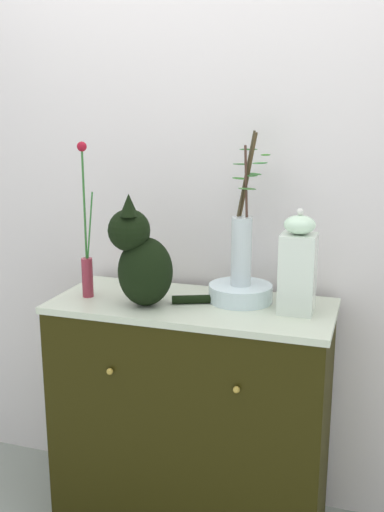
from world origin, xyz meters
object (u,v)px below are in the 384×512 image
sideboard (192,417)px  jar_lidded_porcelain (298,266)px  bowl_porcelain (240,293)px  vase_slim_green (87,255)px  cat_sitting (141,259)px  vase_glass_clear (242,242)px

sideboard → jar_lidded_porcelain: size_ratio=2.82×
sideboard → bowl_porcelain: bowl_porcelain is taller
sideboard → vase_slim_green: vase_slim_green is taller
sideboard → jar_lidded_porcelain: (0.38, 0.02, 0.64)m
jar_lidded_porcelain → bowl_porcelain: bearing=164.1°
vase_slim_green → cat_sitting: bearing=-7.8°
bowl_porcelain → vase_glass_clear: vase_glass_clear is taller
vase_slim_green → jar_lidded_porcelain: bearing=4.6°
vase_slim_green → bowl_porcelain: (0.57, 0.13, -0.13)m
cat_sitting → vase_slim_green: bearing=172.2°
sideboard → cat_sitting: size_ratio=2.58×
vase_slim_green → jar_lidded_porcelain: 0.79m
vase_glass_clear → jar_lidded_porcelain: (0.22, -0.07, -0.06)m
vase_slim_green → vase_glass_clear: vase_glass_clear is taller
sideboard → vase_slim_green: size_ratio=1.78×
cat_sitting → bowl_porcelain: size_ratio=1.70×
vase_glass_clear → vase_slim_green: bearing=-167.3°
vase_slim_green → vase_glass_clear: (0.57, 0.13, 0.06)m
vase_slim_green → vase_glass_clear: size_ratio=1.04×
sideboard → vase_glass_clear: vase_glass_clear is taller
cat_sitting → vase_slim_green: (-0.24, 0.03, -0.01)m
cat_sitting → vase_glass_clear: (0.34, 0.16, 0.05)m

